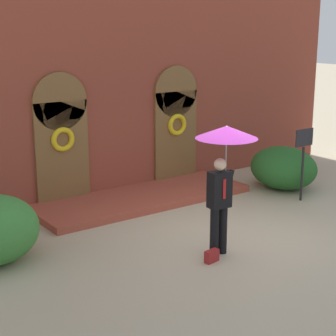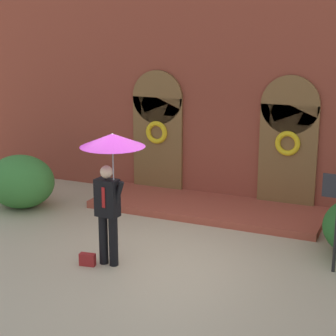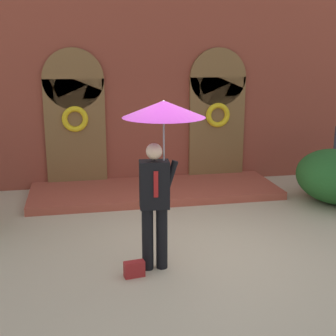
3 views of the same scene
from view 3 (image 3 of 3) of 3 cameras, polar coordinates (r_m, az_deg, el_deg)
ground_plane at (r=7.20m, az=2.57°, el=-10.41°), size 80.00×80.00×0.00m
building_facade at (r=10.63m, az=-2.72°, el=12.48°), size 14.00×2.30×5.60m
person_with_umbrella at (r=6.18m, az=-0.82°, el=4.10°), size 1.10×1.10×2.36m
handbag at (r=6.50m, az=-4.13°, el=-12.19°), size 0.29×0.16×0.22m
shrub_right at (r=9.98m, az=19.80°, el=-0.93°), size 1.52×1.79×1.07m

